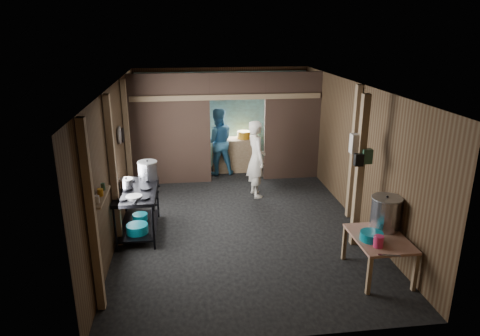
{
  "coord_description": "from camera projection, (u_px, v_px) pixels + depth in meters",
  "views": [
    {
      "loc": [
        -0.97,
        -7.72,
        3.6
      ],
      "look_at": [
        0.0,
        -0.2,
        1.1
      ],
      "focal_mm": 32.28,
      "sensor_mm": 36.0,
      "label": 1
    }
  ],
  "objects": [
    {
      "name": "floor",
      "position": [
        239.0,
        218.0,
        8.52
      ],
      "size": [
        4.5,
        7.0,
        0.0
      ],
      "primitive_type": "cube",
      "color": "black",
      "rests_on": "ground"
    },
    {
      "name": "ceiling",
      "position": [
        239.0,
        85.0,
        7.7
      ],
      "size": [
        4.5,
        7.0,
        0.0
      ],
      "primitive_type": "cube",
      "color": "black",
      "rests_on": "ground"
    },
    {
      "name": "wall_back",
      "position": [
        222.0,
        117.0,
        11.41
      ],
      "size": [
        4.5,
        0.0,
        2.6
      ],
      "primitive_type": "cube",
      "color": "#4A3925",
      "rests_on": "ground"
    },
    {
      "name": "wall_front",
      "position": [
        278.0,
        243.0,
        4.82
      ],
      "size": [
        4.5,
        0.0,
        2.6
      ],
      "primitive_type": "cube",
      "color": "#4A3925",
      "rests_on": "ground"
    },
    {
      "name": "wall_left",
      "position": [
        116.0,
        159.0,
        7.84
      ],
      "size": [
        0.0,
        7.0,
        2.6
      ],
      "primitive_type": "cube",
      "color": "#4A3925",
      "rests_on": "ground"
    },
    {
      "name": "wall_right",
      "position": [
        353.0,
        150.0,
        8.38
      ],
      "size": [
        0.0,
        7.0,
        2.6
      ],
      "primitive_type": "cube",
      "color": "#4A3925",
      "rests_on": "ground"
    },
    {
      "name": "partition_left",
      "position": [
        170.0,
        130.0,
        10.02
      ],
      "size": [
        1.85,
        0.1,
        2.6
      ],
      "primitive_type": "cube",
      "color": "#402D22",
      "rests_on": "floor"
    },
    {
      "name": "partition_right",
      "position": [
        292.0,
        127.0,
        10.37
      ],
      "size": [
        1.35,
        0.1,
        2.6
      ],
      "primitive_type": "cube",
      "color": "#402D22",
      "rests_on": "floor"
    },
    {
      "name": "partition_header",
      "position": [
        237.0,
        86.0,
        9.9
      ],
      "size": [
        1.3,
        0.1,
        0.6
      ],
      "primitive_type": "cube",
      "color": "#402D22",
      "rests_on": "wall_back"
    },
    {
      "name": "turquoise_panel",
      "position": [
        222.0,
        120.0,
        11.37
      ],
      "size": [
        4.4,
        0.06,
        2.5
      ],
      "primitive_type": "cube",
      "color": "#75C1C2",
      "rests_on": "wall_back"
    },
    {
      "name": "back_counter",
      "position": [
        236.0,
        155.0,
        11.2
      ],
      "size": [
        1.2,
        0.5,
        0.85
      ],
      "primitive_type": "cube",
      "color": "#987F5B",
      "rests_on": "floor"
    },
    {
      "name": "wall_clock",
      "position": [
        232.0,
        95.0,
        11.16
      ],
      "size": [
        0.2,
        0.03,
        0.2
      ],
      "primitive_type": "cylinder",
      "rotation": [
        1.57,
        0.0,
        0.0
      ],
      "color": "beige",
      "rests_on": "wall_back"
    },
    {
      "name": "post_left_a",
      "position": [
        92.0,
        219.0,
        5.4
      ],
      "size": [
        0.1,
        0.12,
        2.6
      ],
      "primitive_type": "cube",
      "color": "#987F5B",
      "rests_on": "floor"
    },
    {
      "name": "post_left_b",
      "position": [
        113.0,
        173.0,
        7.09
      ],
      "size": [
        0.1,
        0.12,
        2.6
      ],
      "primitive_type": "cube",
      "color": "#987F5B",
      "rests_on": "floor"
    },
    {
      "name": "post_left_c",
      "position": [
        128.0,
        142.0,
        8.98
      ],
      "size": [
        0.1,
        0.12,
        2.6
      ],
      "primitive_type": "cube",
      "color": "#987F5B",
      "rests_on": "floor"
    },
    {
      "name": "post_right",
      "position": [
        354.0,
        153.0,
        8.19
      ],
      "size": [
        0.1,
        0.12,
        2.6
      ],
      "primitive_type": "cube",
      "color": "#987F5B",
      "rests_on": "floor"
    },
    {
      "name": "post_free",
      "position": [
        360.0,
        173.0,
        7.11
      ],
      "size": [
        0.12,
        0.12,
        2.6
      ],
      "primitive_type": "cube",
      "color": "#987F5B",
      "rests_on": "floor"
    },
    {
      "name": "cross_beam",
      "position": [
        227.0,
        97.0,
        9.9
      ],
      "size": [
        4.4,
        0.12,
        0.12
      ],
      "primitive_type": "cube",
      "color": "#987F5B",
      "rests_on": "wall_left"
    },
    {
      "name": "pan_lid_big",
      "position": [
        120.0,
        135.0,
        8.11
      ],
      "size": [
        0.03,
        0.34,
        0.34
      ],
      "primitive_type": "cylinder",
      "rotation": [
        0.0,
        1.57,
        0.0
      ],
      "color": "#949494",
      "rests_on": "wall_left"
    },
    {
      "name": "pan_lid_small",
      "position": [
        123.0,
        135.0,
        8.52
      ],
      "size": [
        0.03,
        0.3,
        0.3
      ],
      "primitive_type": "cylinder",
      "rotation": [
        0.0,
        1.57,
        0.0
      ],
      "color": "black",
      "rests_on": "wall_left"
    },
    {
      "name": "wall_shelf",
      "position": [
        101.0,
        197.0,
        5.84
      ],
      "size": [
        0.14,
        0.8,
        0.03
      ],
      "primitive_type": "cube",
      "color": "#987F5B",
      "rests_on": "wall_left"
    },
    {
      "name": "jar_white",
      "position": [
        97.0,
        199.0,
        5.59
      ],
      "size": [
        0.07,
        0.07,
        0.1
      ],
      "primitive_type": "cylinder",
      "color": "beige",
      "rests_on": "wall_shelf"
    },
    {
      "name": "jar_yellow",
      "position": [
        100.0,
        192.0,
        5.82
      ],
      "size": [
        0.08,
        0.08,
        0.1
      ],
      "primitive_type": "cylinder",
      "color": "#B87414",
      "rests_on": "wall_shelf"
    },
    {
      "name": "jar_green",
      "position": [
        103.0,
        187.0,
        6.03
      ],
      "size": [
        0.06,
        0.06,
        0.1
      ],
      "primitive_type": "cylinder",
      "color": "#274932",
      "rests_on": "wall_shelf"
    },
    {
      "name": "bag_white",
      "position": [
        357.0,
        143.0,
        7.03
      ],
      "size": [
        0.22,
        0.15,
        0.32
      ],
      "primitive_type": "cube",
      "color": "beige",
      "rests_on": "post_free"
    },
    {
      "name": "bag_green",
      "position": [
        367.0,
        156.0,
        6.97
      ],
      "size": [
        0.16,
        0.12,
        0.24
      ],
      "primitive_type": "cube",
      "color": "#274932",
      "rests_on": "post_free"
    },
    {
      "name": "bag_black",
      "position": [
        359.0,
        160.0,
        6.95
      ],
      "size": [
        0.14,
        0.1,
        0.2
      ],
      "primitive_type": "cube",
      "color": "black",
      "rests_on": "post_free"
    },
    {
      "name": "gas_range",
      "position": [
        138.0,
        212.0,
        7.76
      ],
      "size": [
        0.74,
        1.44,
        0.85
      ],
      "primitive_type": null,
      "color": "black",
      "rests_on": "floor"
    },
    {
      "name": "prep_table",
      "position": [
        378.0,
        256.0,
        6.5
      ],
      "size": [
        0.76,
        1.04,
        0.62
      ],
      "primitive_type": null,
      "color": "#A87558",
      "rests_on": "floor"
    },
    {
      "name": "stove_pot_large",
      "position": [
        148.0,
        171.0,
        8.1
      ],
      "size": [
        0.45,
        0.45,
        0.37
      ],
      "primitive_type": null,
      "rotation": [
        0.0,
        0.0,
        0.27
      ],
      "color": "#ACACB7",
      "rests_on": "gas_range"
    },
    {
      "name": "stove_pot_med",
      "position": [
        127.0,
        184.0,
        7.63
      ],
      "size": [
        0.32,
        0.32,
        0.21
      ],
      "primitive_type": null,
      "rotation": [
        0.0,
        0.0,
        0.43
      ],
      "color": "#ACACB7",
      "rests_on": "gas_range"
    },
    {
      "name": "frying_pan",
      "position": [
        134.0,
        197.0,
        7.23
      ],
      "size": [
        0.34,
        0.53,
        0.07
      ],
      "primitive_type": null,
      "rotation": [
        0.0,
        0.0,
        -0.14
      ],
      "color": "#949494",
      "rests_on": "gas_range"
    },
    {
      "name": "blue_tub_front",
      "position": [
        137.0,
        229.0,
        7.51
      ],
      "size": [
        0.38,
        0.38,
        0.16
      ],
      "primitive_type": "cylinder",
      "color": "#097D91",
      "rests_on": "gas_range"
    },
    {
      "name": "blue_tub_back",
      "position": [
        140.0,
        217.0,
        8.03
      ],
      "size": [
        0.28,
        0.28,
        0.11
      ],
      "primitive_type": "cylinder",
      "color": "#097D91",
      "rests_on": "gas_range"
    },
    {
      "name": "stock_pot",
      "position": [
        386.0,
        214.0,
        6.6
      ],
      "size": [
        0.54,
        0.54,
        0.54
      ],
      "primitive_type": null,
      "rotation": [
        0.0,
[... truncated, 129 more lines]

